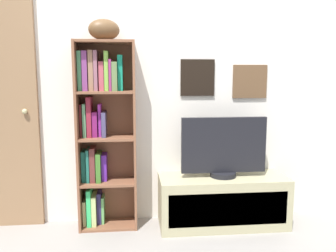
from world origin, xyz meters
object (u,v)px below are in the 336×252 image
tv_stand (222,201)px  football (104,30)px  television (224,148)px  bookshelf (101,132)px

tv_stand → football: bearing=175.5°
football → tv_stand: size_ratio=0.23×
television → tv_stand: bearing=-90.0°
tv_stand → bookshelf: bearing=174.0°
tv_stand → television: bearing=90.0°
tv_stand → television: 0.47m
bookshelf → tv_stand: bookshelf is taller
bookshelf → tv_stand: bearing=-6.0°
television → football: bearing=175.6°
football → television: bearing=-4.4°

